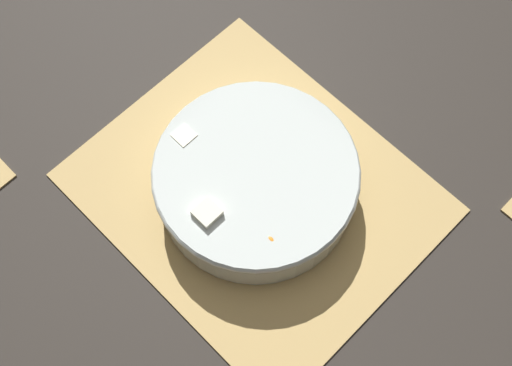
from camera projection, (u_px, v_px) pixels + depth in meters
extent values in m
plane|color=#2D2823|center=(256.00, 193.00, 0.91)|extent=(6.00, 6.00, 0.00)
cube|color=tan|center=(256.00, 192.00, 0.91)|extent=(0.42, 0.35, 0.01)
cube|color=#3D2D19|center=(337.00, 266.00, 0.87)|extent=(0.01, 0.34, 0.00)
cube|color=#3D2D19|center=(295.00, 228.00, 0.89)|extent=(0.01, 0.34, 0.00)
cube|color=#3D2D19|center=(256.00, 192.00, 0.91)|extent=(0.01, 0.34, 0.00)
cube|color=#3D2D19|center=(218.00, 157.00, 0.93)|extent=(0.01, 0.34, 0.00)
cube|color=#3D2D19|center=(182.00, 123.00, 0.95)|extent=(0.01, 0.34, 0.00)
cylinder|color=silver|center=(256.00, 181.00, 0.88)|extent=(0.25, 0.25, 0.06)
torus|color=silver|center=(256.00, 172.00, 0.85)|extent=(0.25, 0.25, 0.01)
cylinder|color=#F4EABC|center=(203.00, 134.00, 0.92)|extent=(0.03, 0.03, 0.01)
cylinder|color=#F4EABC|center=(272.00, 198.00, 0.85)|extent=(0.03, 0.03, 0.01)
cylinder|color=#F4EABC|center=(330.00, 200.00, 0.89)|extent=(0.03, 0.03, 0.01)
cylinder|color=#F4EABC|center=(233.00, 187.00, 0.86)|extent=(0.03, 0.03, 0.01)
cylinder|color=#F4EABC|center=(238.00, 221.00, 0.83)|extent=(0.03, 0.03, 0.01)
cylinder|color=#F4EABC|center=(235.00, 193.00, 0.89)|extent=(0.02, 0.02, 0.01)
cylinder|color=#F4EABC|center=(278.00, 206.00, 0.87)|extent=(0.03, 0.03, 0.01)
cube|color=#EFEACC|center=(296.00, 231.00, 0.85)|extent=(0.03, 0.03, 0.03)
cube|color=#EFEACC|center=(210.00, 218.00, 0.83)|extent=(0.03, 0.03, 0.03)
cube|color=#EFEACC|center=(274.00, 132.00, 0.91)|extent=(0.03, 0.03, 0.03)
cube|color=#EFEACC|center=(185.00, 139.00, 0.87)|extent=(0.02, 0.02, 0.02)
cube|color=#EFEACC|center=(307.00, 147.00, 0.91)|extent=(0.02, 0.02, 0.02)
cube|color=#EFEACC|center=(258.00, 218.00, 0.85)|extent=(0.02, 0.02, 0.02)
ellipsoid|color=red|center=(205.00, 235.00, 0.86)|extent=(0.03, 0.02, 0.02)
ellipsoid|color=orange|center=(288.00, 144.00, 0.89)|extent=(0.03, 0.02, 0.01)
ellipsoid|color=orange|center=(180.00, 207.00, 0.86)|extent=(0.03, 0.02, 0.02)
ellipsoid|color=orange|center=(271.00, 241.00, 0.82)|extent=(0.03, 0.02, 0.01)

